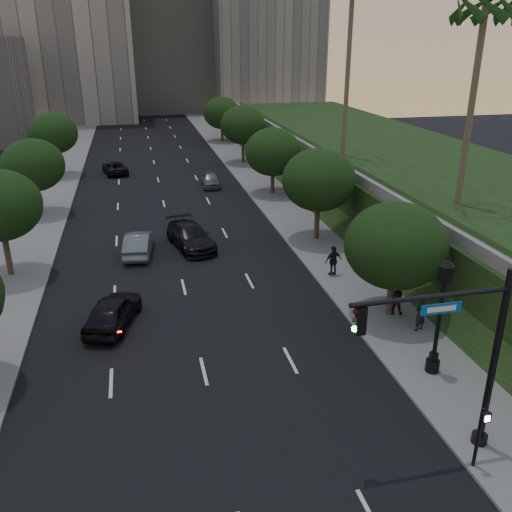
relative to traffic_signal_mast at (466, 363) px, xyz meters
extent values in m
plane|color=black|center=(-8.02, 1.88, -3.67)|extent=(160.00, 160.00, 0.00)
cube|color=black|center=(-8.02, 31.88, -3.66)|extent=(16.00, 140.00, 0.02)
cube|color=slate|center=(2.23, 31.88, -3.60)|extent=(4.50, 140.00, 0.15)
cube|color=slate|center=(-18.27, 31.88, -3.60)|extent=(4.50, 140.00, 0.15)
cube|color=black|center=(13.98, 29.88, -1.67)|extent=(18.00, 90.00, 4.00)
cube|color=slate|center=(5.48, 29.88, 0.68)|extent=(0.35, 90.00, 0.70)
cube|color=#9C9388|center=(-22.02, 93.88, 12.33)|extent=(26.00, 20.00, 32.00)
cube|color=gray|center=(-2.02, 103.88, 9.33)|extent=(22.00, 18.00, 26.00)
cube|color=gray|center=(15.98, 97.88, 14.33)|extent=(20.00, 22.00, 36.00)
cylinder|color=#38281C|center=(2.28, 9.88, -2.24)|extent=(0.36, 0.36, 2.86)
ellipsoid|color=black|center=(2.28, 9.88, 0.36)|extent=(5.20, 5.20, 4.42)
cylinder|color=#38281C|center=(2.28, 21.88, -2.07)|extent=(0.36, 0.36, 3.21)
ellipsoid|color=black|center=(2.28, 21.88, 0.85)|extent=(5.20, 5.20, 4.42)
cylinder|color=#38281C|center=(2.28, 34.88, -2.24)|extent=(0.36, 0.36, 2.86)
ellipsoid|color=black|center=(2.28, 34.88, 0.36)|extent=(5.20, 5.20, 4.42)
cylinder|color=#38281C|center=(2.28, 48.88, -2.07)|extent=(0.36, 0.36, 3.21)
ellipsoid|color=black|center=(2.28, 48.88, 0.85)|extent=(5.20, 5.20, 4.42)
cylinder|color=#38281C|center=(2.28, 63.88, -2.24)|extent=(0.36, 0.36, 2.86)
ellipsoid|color=black|center=(2.28, 63.88, 0.36)|extent=(5.20, 5.20, 4.42)
cylinder|color=#38281C|center=(-18.32, 19.88, -2.04)|extent=(0.36, 0.36, 3.26)
cylinder|color=#38281C|center=(-18.32, 32.88, -2.18)|extent=(0.36, 0.36, 2.99)
ellipsoid|color=black|center=(-18.32, 32.88, 0.54)|extent=(5.00, 5.00, 4.25)
cylinder|color=#38281C|center=(-18.32, 46.88, -2.04)|extent=(0.36, 0.36, 3.26)
ellipsoid|color=black|center=(-18.32, 46.88, 0.92)|extent=(5.00, 5.00, 4.25)
cylinder|color=#4C4233|center=(9.48, 15.88, 6.33)|extent=(0.40, 0.40, 12.00)
cylinder|color=#4C4233|center=(7.98, 31.88, 7.58)|extent=(0.40, 0.40, 14.50)
cylinder|color=black|center=(1.09, 0.00, -0.17)|extent=(0.24, 0.24, 7.00)
cylinder|color=black|center=(1.09, 0.00, -3.42)|extent=(0.56, 0.56, 0.50)
cylinder|color=black|center=(-1.61, 0.00, 2.63)|extent=(5.40, 0.16, 0.16)
cube|color=black|center=(-3.91, 0.00, 2.08)|extent=(0.32, 0.22, 0.95)
sphere|color=black|center=(-4.09, 0.00, 2.41)|extent=(0.20, 0.20, 0.20)
sphere|color=#3F2B0A|center=(-4.09, 0.00, 2.11)|extent=(0.20, 0.20, 0.20)
sphere|color=#19F24C|center=(-4.09, 0.00, 1.81)|extent=(0.20, 0.20, 0.20)
cube|color=#0D58AF|center=(-1.21, 0.00, 2.18)|extent=(1.40, 0.05, 0.35)
cylinder|color=black|center=(1.77, 4.50, -3.32)|extent=(0.60, 0.60, 0.70)
cylinder|color=black|center=(1.77, 4.50, -2.82)|extent=(0.40, 0.40, 0.40)
cylinder|color=black|center=(1.77, 4.50, -0.87)|extent=(0.18, 0.18, 3.60)
cube|color=black|center=(1.77, 4.50, 1.18)|extent=(0.42, 0.42, 0.70)
cone|color=black|center=(1.77, 4.50, 1.68)|extent=(0.64, 0.64, 0.35)
sphere|color=black|center=(1.77, 4.50, 1.88)|extent=(0.14, 0.14, 0.14)
cylinder|color=black|center=(0.23, -0.97, -2.42)|extent=(0.12, 0.12, 2.50)
cube|color=black|center=(0.23, -1.15, -1.37)|extent=(0.30, 0.14, 0.35)
cube|color=white|center=(0.23, -1.23, -1.37)|extent=(0.18, 0.02, 0.22)
imported|color=black|center=(-11.97, 12.06, -2.85)|extent=(3.29, 5.16, 1.64)
imported|color=slate|center=(-10.46, 21.88, -2.89)|extent=(2.23, 4.92, 1.56)
imported|color=black|center=(-12.42, 46.84, -3.00)|extent=(3.12, 5.19, 1.35)
imported|color=black|center=(-6.84, 22.44, -2.85)|extent=(3.49, 6.06, 1.65)
imported|color=#585B5F|center=(-3.00, 39.04, -2.95)|extent=(2.00, 4.37, 1.45)
imported|color=black|center=(2.96, 7.92, -2.58)|extent=(0.81, 0.68, 1.88)
imported|color=black|center=(2.58, 9.85, -2.63)|extent=(1.06, 0.97, 1.78)
imported|color=black|center=(1.15, 15.33, -2.57)|extent=(1.19, 0.66, 1.91)
camera|label=1|loc=(-10.24, -13.52, 10.06)|focal=38.00mm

